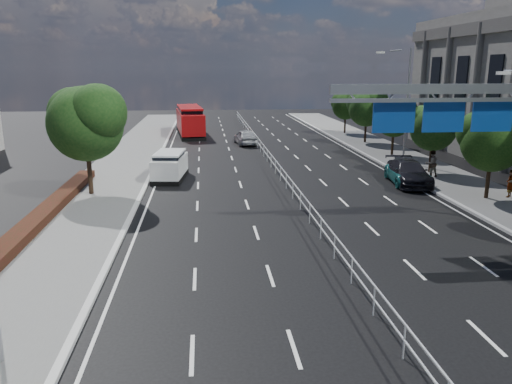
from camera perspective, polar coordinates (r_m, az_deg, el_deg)
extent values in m
plane|color=black|center=(15.19, 15.25, -16.29)|extent=(160.00, 160.00, 0.00)
cube|color=silver|center=(14.78, -21.27, -17.41)|extent=(0.25, 140.00, 0.15)
cube|color=silver|center=(35.63, 2.40, 3.45)|extent=(0.05, 85.00, 0.05)
cube|color=silver|center=(35.71, 2.39, 2.74)|extent=(0.05, 85.00, 0.05)
cube|color=gray|center=(24.62, 20.24, 11.00)|extent=(10.20, 0.25, 0.45)
cube|color=gray|center=(24.65, 20.14, 9.84)|extent=(10.20, 0.18, 0.18)
cube|color=silver|center=(26.05, 26.44, 12.08)|extent=(0.60, 0.25, 0.15)
cube|color=navy|center=(26.20, 25.38, 7.79)|extent=(2.00, 0.08, 1.40)
cube|color=white|center=(26.24, 25.33, 7.80)|extent=(1.80, 0.02, 1.20)
cube|color=navy|center=(25.04, 20.64, 8.01)|extent=(2.00, 0.08, 1.40)
cube|color=white|center=(25.09, 20.59, 8.03)|extent=(1.80, 0.02, 1.20)
cube|color=navy|center=(24.07, 15.46, 8.19)|extent=(2.00, 0.08, 1.40)
cube|color=white|center=(24.12, 15.42, 8.20)|extent=(1.80, 0.02, 1.20)
cylinder|color=gray|center=(41.45, 16.86, 9.24)|extent=(0.16, 0.16, 9.00)
cylinder|color=gray|center=(40.91, 15.69, 15.31)|extent=(0.10, 2.40, 0.10)
cube|color=silver|center=(40.49, 14.04, 15.21)|extent=(0.60, 0.25, 0.15)
cylinder|color=black|center=(31.46, -18.51, 2.70)|extent=(0.28, 0.28, 3.50)
sphere|color=#123510|center=(31.08, -18.88, 7.38)|extent=(4.40, 4.40, 4.40)
sphere|color=#123510|center=(30.19, -17.61, 8.64)|extent=(3.30, 3.30, 3.30)
sphere|color=#123510|center=(31.85, -20.07, 8.44)|extent=(3.08, 3.08, 3.08)
cylinder|color=black|center=(31.85, 25.02, 1.59)|extent=(0.22, 0.22, 2.80)
sphere|color=black|center=(31.51, 25.40, 5.27)|extent=(3.50, 3.50, 3.50)
sphere|color=black|center=(31.38, 27.10, 6.09)|extent=(2.62, 2.62, 2.62)
sphere|color=black|center=(31.60, 24.05, 6.25)|extent=(2.45, 2.45, 2.45)
cylinder|color=black|center=(38.35, 19.36, 3.96)|extent=(0.22, 0.22, 2.70)
sphere|color=#123510|center=(38.08, 19.60, 6.92)|extent=(3.30, 3.30, 3.30)
sphere|color=#123510|center=(37.87, 20.90, 7.60)|extent=(2.48, 2.48, 2.47)
sphere|color=#123510|center=(38.24, 18.55, 7.68)|extent=(2.31, 2.31, 2.31)
cylinder|color=black|center=(45.16, 15.35, 5.64)|extent=(0.21, 0.21, 2.65)
sphere|color=black|center=(44.93, 15.51, 8.11)|extent=(3.20, 3.20, 3.20)
sphere|color=black|center=(44.68, 16.56, 8.69)|extent=(2.40, 2.40, 2.40)
sphere|color=black|center=(45.14, 14.66, 8.73)|extent=(2.24, 2.24, 2.24)
cylinder|color=black|center=(52.15, 12.40, 6.99)|extent=(0.23, 0.23, 2.85)
sphere|color=#123510|center=(51.94, 12.53, 9.30)|extent=(3.60, 3.60, 3.60)
sphere|color=#123510|center=(51.62, 13.52, 9.85)|extent=(2.70, 2.70, 2.70)
sphere|color=#123510|center=(52.23, 11.70, 9.86)|extent=(2.52, 2.52, 2.52)
cylinder|color=black|center=(59.28, 10.14, 7.79)|extent=(0.21, 0.21, 2.60)
sphere|color=black|center=(59.11, 10.22, 9.64)|extent=(3.10, 3.10, 3.10)
sphere|color=black|center=(58.80, 10.95, 10.10)|extent=(2.32, 2.33, 2.32)
sphere|color=black|center=(59.38, 9.60, 10.09)|extent=(2.17, 2.17, 2.17)
cube|color=black|center=(35.17, -9.77, 1.72)|extent=(2.41, 4.60, 0.31)
cube|color=white|center=(35.02, -9.82, 2.93)|extent=(2.36, 4.51, 1.30)
cube|color=black|center=(34.90, -9.86, 3.98)|extent=(2.07, 3.29, 0.57)
cube|color=white|center=(34.85, -9.88, 4.45)|extent=(2.17, 3.56, 0.11)
cylinder|color=black|center=(33.92, -11.51, 1.47)|extent=(0.35, 0.68, 0.65)
cylinder|color=black|center=(33.63, -8.89, 1.48)|extent=(0.35, 0.68, 0.65)
cylinder|color=black|center=(36.65, -10.59, 2.45)|extent=(0.35, 0.68, 0.65)
cylinder|color=black|center=(36.38, -8.16, 2.46)|extent=(0.35, 0.68, 0.65)
cube|color=black|center=(58.33, -7.53, 6.66)|extent=(3.63, 11.02, 0.32)
cube|color=#950A0C|center=(58.17, -7.57, 8.02)|extent=(3.56, 10.80, 2.20)
cube|color=black|center=(58.07, -7.61, 9.10)|extent=(3.07, 7.83, 0.97)
cube|color=#950A0C|center=(58.03, -7.62, 9.57)|extent=(3.23, 8.47, 0.19)
cylinder|color=black|center=(54.78, -8.37, 6.34)|extent=(0.35, 0.69, 0.67)
cylinder|color=black|center=(54.94, -6.15, 6.43)|extent=(0.35, 0.69, 0.67)
cylinder|color=black|center=(61.71, -8.77, 7.18)|extent=(0.35, 0.69, 0.67)
cylinder|color=black|center=(61.86, -6.79, 7.26)|extent=(0.35, 0.69, 0.67)
imported|color=#9A9CA1|center=(50.39, -1.24, 6.31)|extent=(2.33, 4.65, 1.52)
imported|color=black|center=(63.90, -7.12, 7.84)|extent=(2.18, 4.70, 1.49)
imported|color=#176B6A|center=(34.60, 17.00, 1.97)|extent=(2.81, 5.07, 1.34)
imported|color=black|center=(34.58, 17.01, 2.14)|extent=(2.76, 5.57, 1.56)
imported|color=gray|center=(32.72, 27.03, 0.88)|extent=(0.70, 0.70, 1.64)
imported|color=gray|center=(36.68, 19.43, 3.07)|extent=(0.95, 0.76, 1.86)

